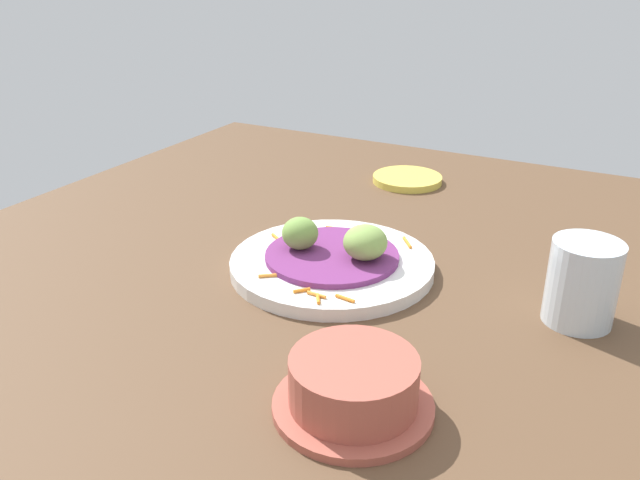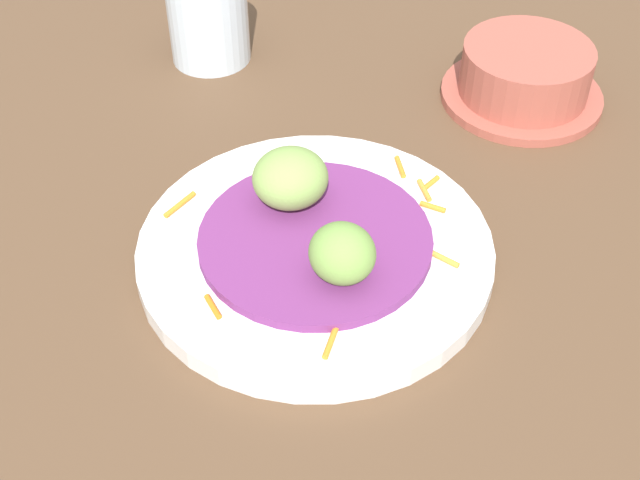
{
  "view_description": "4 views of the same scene",
  "coord_description": "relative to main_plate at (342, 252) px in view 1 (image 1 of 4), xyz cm",
  "views": [
    {
      "loc": [
        26.15,
        -55.23,
        45.59
      ],
      "look_at": [
        2.14,
        -6.1,
        4.77
      ],
      "focal_mm": 37.19,
      "sensor_mm": 36.0,
      "label": 1
    },
    {
      "loc": [
        56.21,
        10.45,
        34.91
      ],
      "look_at": [
        2.01,
        -4.84,
        6.29
      ],
      "focal_mm": 41.02,
      "sensor_mm": 36.0,
      "label": 2
    },
    {
      "loc": [
        -3.04,
        45.67,
        30.58
      ],
      "look_at": [
        2.3,
        -6.22,
        6.65
      ],
      "focal_mm": 49.44,
      "sensor_mm": 36.0,
      "label": 3
    },
    {
      "loc": [
        -33.31,
        -29.14,
        48.89
      ],
      "look_at": [
        5.91,
        -3.53,
        5.77
      ],
      "focal_mm": 35.0,
      "sensor_mm": 36.0,
      "label": 4
    }
  ],
  "objects": [
    {
      "name": "table_surface",
      "position": [
        -3.98,
        4.66,
        -1.88
      ],
      "size": [
        110.0,
        110.0,
        2.0
      ],
      "primitive_type": "cube",
      "color": "brown",
      "rests_on": "ground"
    },
    {
      "name": "water_glass",
      "position": [
        -11.98,
        -30.76,
        3.29
      ],
      "size": [
        6.03,
        6.03,
        8.33
      ],
      "primitive_type": "cylinder",
      "color": "silver",
      "rests_on": "table_surface"
    },
    {
      "name": "guac_scoop_right",
      "position": [
        -2.0,
        4.02,
        3.54
      ],
      "size": [
        5.92,
        5.96,
        3.54
      ],
      "primitive_type": "ellipsoid",
      "rotation": [
        0.0,
        0.0,
        3.55
      ],
      "color": "#84A851",
      "rests_on": "cabbage_bed"
    },
    {
      "name": "carrot_garnish",
      "position": [
        -0.06,
        -3.35,
        1.08
      ],
      "size": [
        25.37,
        20.33,
        0.4
      ],
      "color": "orange",
      "rests_on": "main_plate"
    },
    {
      "name": "guac_scoop_left",
      "position": [
        2.0,
        -4.02,
        3.45
      ],
      "size": [
        6.31,
        6.05,
        3.35
      ],
      "primitive_type": "ellipsoid",
      "rotation": [
        0.0,
        0.0,
        5.78
      ],
      "color": "#84A851",
      "rests_on": "cabbage_bed"
    },
    {
      "name": "guac_scoop_center",
      "position": [
        4.02,
        2.0,
        3.65
      ],
      "size": [
        6.01,
        5.36,
        3.74
      ],
      "primitive_type": "ellipsoid",
      "rotation": [
        0.0,
        0.0,
        1.37
      ],
      "color": "#759E47",
      "rests_on": "cabbage_bed"
    },
    {
      "name": "cabbage_bed",
      "position": [
        -0.0,
        0.0,
        1.33
      ],
      "size": [
        18.24,
        18.24,
        0.9
      ],
      "primitive_type": "cylinder",
      "color": "#51194C",
      "rests_on": "main_plate"
    },
    {
      "name": "side_plate_small",
      "position": [
        -35.72,
        12.56,
        -0.23
      ],
      "size": [
        14.27,
        14.27,
        1.29
      ],
      "primitive_type": "cylinder",
      "color": "teal",
      "rests_on": "table_surface"
    },
    {
      "name": "main_plate",
      "position": [
        0.0,
        0.0,
        0.0
      ],
      "size": [
        27.24,
        27.24,
        1.75
      ],
      "primitive_type": "cylinder",
      "color": "silver",
      "rests_on": "table_surface"
    },
    {
      "name": "guac_scoop_back",
      "position": [
        -4.02,
        -2.0,
        4.01
      ],
      "size": [
        5.33,
        6.28,
        4.47
      ],
      "primitive_type": "ellipsoid",
      "rotation": [
        0.0,
        0.0,
        6.06
      ],
      "color": "#84A851",
      "rests_on": "cabbage_bed"
    },
    {
      "name": "terracotta_bowl",
      "position": [
        15.56,
        27.21,
        1.36
      ],
      "size": [
        12.42,
        12.42,
        5.06
      ],
      "color": "#A85142",
      "rests_on": "table_surface"
    }
  ]
}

